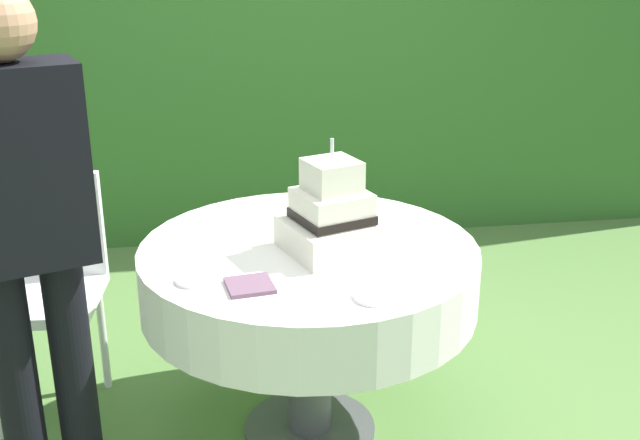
{
  "coord_description": "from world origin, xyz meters",
  "views": [
    {
      "loc": [
        -0.33,
        -2.38,
        1.72
      ],
      "look_at": [
        0.03,
        -0.02,
        0.83
      ],
      "focal_mm": 43.82,
      "sensor_mm": 36.0,
      "label": 1
    }
  ],
  "objects_px": {
    "cake_table": "(309,279)",
    "serving_plate_far": "(193,280)",
    "serving_plate_near": "(375,296)",
    "wedding_cake": "(332,217)",
    "garden_chair": "(46,272)",
    "napkin_stack": "(250,285)",
    "standing_person": "(26,236)"
  },
  "relations": [
    {
      "from": "cake_table",
      "to": "napkin_stack",
      "type": "height_order",
      "value": "napkin_stack"
    },
    {
      "from": "wedding_cake",
      "to": "garden_chair",
      "type": "xyz_separation_m",
      "value": [
        -1.0,
        0.39,
        -0.3
      ]
    },
    {
      "from": "garden_chair",
      "to": "napkin_stack",
      "type": "bearing_deg",
      "value": -41.82
    },
    {
      "from": "napkin_stack",
      "to": "standing_person",
      "type": "height_order",
      "value": "standing_person"
    },
    {
      "from": "wedding_cake",
      "to": "garden_chair",
      "type": "height_order",
      "value": "wedding_cake"
    },
    {
      "from": "garden_chair",
      "to": "serving_plate_near",
      "type": "bearing_deg",
      "value": -35.61
    },
    {
      "from": "serving_plate_far",
      "to": "garden_chair",
      "type": "distance_m",
      "value": 0.81
    },
    {
      "from": "wedding_cake",
      "to": "standing_person",
      "type": "height_order",
      "value": "standing_person"
    },
    {
      "from": "cake_table",
      "to": "garden_chair",
      "type": "height_order",
      "value": "garden_chair"
    },
    {
      "from": "cake_table",
      "to": "napkin_stack",
      "type": "xyz_separation_m",
      "value": [
        -0.22,
        -0.29,
        0.13
      ]
    },
    {
      "from": "garden_chair",
      "to": "standing_person",
      "type": "relative_size",
      "value": 0.56
    },
    {
      "from": "serving_plate_far",
      "to": "napkin_stack",
      "type": "xyz_separation_m",
      "value": [
        0.16,
        -0.07,
        0.0
      ]
    },
    {
      "from": "wedding_cake",
      "to": "napkin_stack",
      "type": "xyz_separation_m",
      "value": [
        -0.29,
        -0.25,
        -0.11
      ]
    },
    {
      "from": "standing_person",
      "to": "napkin_stack",
      "type": "bearing_deg",
      "value": 0.39
    },
    {
      "from": "wedding_cake",
      "to": "napkin_stack",
      "type": "relative_size",
      "value": 2.82
    },
    {
      "from": "serving_plate_near",
      "to": "garden_chair",
      "type": "relative_size",
      "value": 0.15
    },
    {
      "from": "napkin_stack",
      "to": "standing_person",
      "type": "distance_m",
      "value": 0.64
    },
    {
      "from": "serving_plate_far",
      "to": "cake_table",
      "type": "bearing_deg",
      "value": 30.47
    },
    {
      "from": "cake_table",
      "to": "serving_plate_near",
      "type": "distance_m",
      "value": 0.45
    },
    {
      "from": "serving_plate_near",
      "to": "standing_person",
      "type": "bearing_deg",
      "value": 172.81
    },
    {
      "from": "cake_table",
      "to": "serving_plate_far",
      "type": "bearing_deg",
      "value": -149.53
    },
    {
      "from": "cake_table",
      "to": "garden_chair",
      "type": "relative_size",
      "value": 1.28
    },
    {
      "from": "cake_table",
      "to": "standing_person",
      "type": "relative_size",
      "value": 0.71
    },
    {
      "from": "napkin_stack",
      "to": "garden_chair",
      "type": "relative_size",
      "value": 0.15
    },
    {
      "from": "napkin_stack",
      "to": "garden_chair",
      "type": "height_order",
      "value": "garden_chair"
    },
    {
      "from": "serving_plate_far",
      "to": "garden_chair",
      "type": "xyz_separation_m",
      "value": [
        -0.54,
        0.57,
        -0.19
      ]
    },
    {
      "from": "napkin_stack",
      "to": "garden_chair",
      "type": "bearing_deg",
      "value": 138.18
    },
    {
      "from": "cake_table",
      "to": "napkin_stack",
      "type": "distance_m",
      "value": 0.38
    },
    {
      "from": "standing_person",
      "to": "serving_plate_near",
      "type": "bearing_deg",
      "value": -7.19
    },
    {
      "from": "serving_plate_near",
      "to": "serving_plate_far",
      "type": "relative_size",
      "value": 1.2
    },
    {
      "from": "serving_plate_far",
      "to": "standing_person",
      "type": "relative_size",
      "value": 0.07
    },
    {
      "from": "serving_plate_far",
      "to": "garden_chair",
      "type": "bearing_deg",
      "value": 133.76
    }
  ]
}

